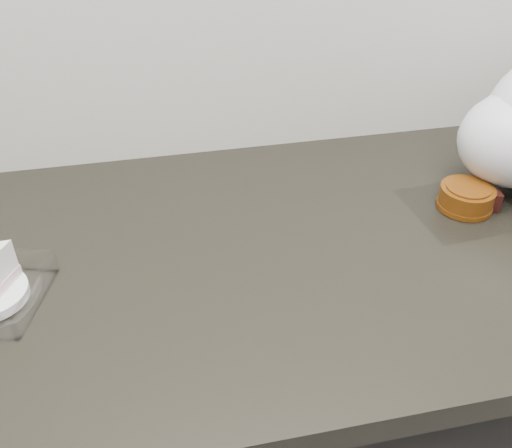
# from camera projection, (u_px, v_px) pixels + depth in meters

# --- Properties ---
(counter) EXTENTS (2.04, 0.64, 0.90)m
(counter) POSITION_uv_depth(u_px,v_px,m) (261.00, 427.00, 1.11)
(counter) COLOR black
(counter) RESTS_ON ground
(mooncake_wrap) EXTENTS (0.19, 0.18, 0.04)m
(mooncake_wrap) POSITION_uv_depth(u_px,v_px,m) (467.00, 199.00, 0.92)
(mooncake_wrap) COLOR white
(mooncake_wrap) RESTS_ON counter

